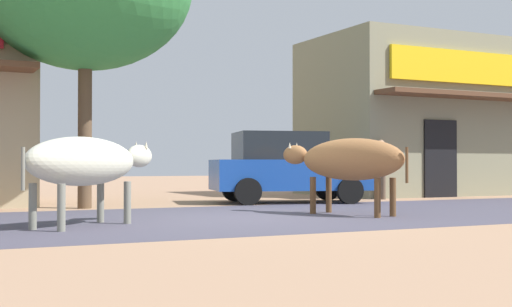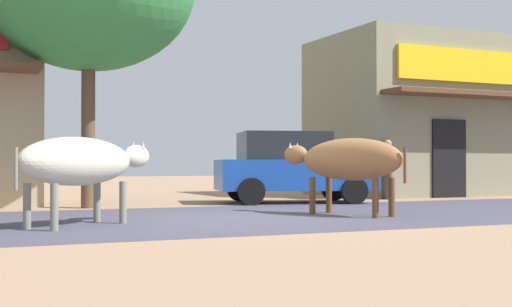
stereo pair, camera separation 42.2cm
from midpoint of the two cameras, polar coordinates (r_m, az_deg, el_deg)
The scene contains 7 objects.
ground at distance 12.07m, azimuth -1.89°, elevation -5.14°, with size 80.00×80.00×0.00m, color tan.
asphalt_road at distance 12.07m, azimuth -1.89°, elevation -5.13°, with size 72.00×6.01×0.00m, color #4A4656.
storefront_right_club at distance 21.89m, azimuth 12.16°, elevation 2.84°, with size 6.18×4.98×4.59m.
parked_hatchback_car at distance 16.48m, azimuth 1.76°, elevation -1.07°, with size 3.90×2.49×1.64m.
cow_near_brown at distance 10.55m, azimuth -14.70°, elevation -0.68°, with size 2.47×1.98×1.29m.
cow_far_dark at distance 12.59m, azimuth 6.53°, elevation -0.53°, with size 1.32×2.70×1.36m.
pedestrian_by_shop at distance 18.37m, azimuth 9.37°, elevation -0.89°, with size 0.44×0.61×1.53m.
Camera 1 is at (-5.13, -10.88, 0.90)m, focal length 49.65 mm.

